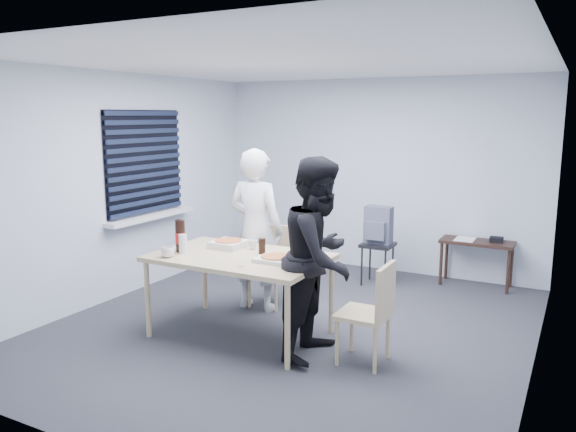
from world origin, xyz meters
The scene contains 19 objects.
room centered at (-2.20, 0.40, 1.44)m, with size 5.00×5.00×5.00m.
dining_table centered at (-0.34, -0.43, 0.74)m, with size 1.64×1.04×0.80m.
chair_far centered at (-0.51, 0.54, 0.51)m, with size 0.42×0.42×0.89m.
chair_right centered at (1.01, -0.45, 0.51)m, with size 0.42×0.42×0.89m.
person_white centered at (-0.60, 0.30, 0.89)m, with size 0.65×0.42×1.77m, color silver.
person_black centered at (0.52, -0.47, 0.89)m, with size 0.86×0.47×1.77m, color black.
side_table centered at (1.40, 2.28, 0.50)m, with size 0.87×0.39×0.58m.
stool centered at (0.29, 1.78, 0.42)m, with size 0.38×0.38×0.53m.
backpack centered at (0.29, 1.77, 0.76)m, with size 0.33×0.24×0.47m.
pizza_box_a centered at (-0.62, -0.21, 0.83)m, with size 0.32×0.32×0.08m.
pizza_box_b centered at (0.07, -0.44, 0.82)m, with size 0.33×0.33×0.05m.
mug_a centered at (-0.90, -0.81, 0.85)m, with size 0.12×0.12×0.10m, color silver.
mug_b centered at (-0.36, -0.15, 0.84)m, with size 0.10×0.10×0.09m, color silver.
cola_glass centered at (-0.19, -0.27, 0.87)m, with size 0.07×0.07×0.15m, color black.
soda_bottle centered at (-0.93, -0.57, 0.95)m, with size 0.10×0.10×0.31m.
plastic_cups centered at (-0.87, -0.62, 0.89)m, with size 0.08×0.08×0.19m, color silver.
rubber_band centered at (-0.11, -0.77, 0.80)m, with size 0.06×0.06×0.00m, color red.
papers centered at (1.25, 2.28, 0.58)m, with size 0.23×0.32×0.01m, color white.
black_box centered at (1.62, 2.30, 0.62)m, with size 0.15×0.11×0.07m, color black.
Camera 1 is at (2.50, -4.80, 2.12)m, focal length 35.00 mm.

